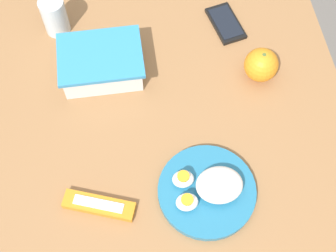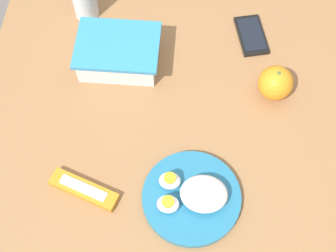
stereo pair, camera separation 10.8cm
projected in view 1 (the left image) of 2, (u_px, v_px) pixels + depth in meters
ground_plane at (165, 217)px, 1.76m from camera, size 10.00×10.00×0.00m
table at (163, 145)px, 1.20m from camera, size 0.92×0.93×0.73m
food_container at (102, 64)px, 1.16m from camera, size 0.21×0.16×0.07m
orange_fruit at (261, 65)px, 1.15m from camera, size 0.08×0.08×0.08m
rice_plate at (208, 189)px, 1.02m from camera, size 0.22×0.22×0.06m
candy_bar at (99, 205)px, 1.02m from camera, size 0.16×0.09×0.02m
cell_phone at (226, 23)px, 1.26m from camera, size 0.09×0.14×0.01m
drinking_glass at (55, 16)px, 1.21m from camera, size 0.07×0.07×0.10m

